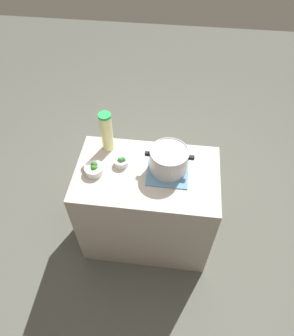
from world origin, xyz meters
TOP-DOWN VIEW (x-y plane):
  - ground_plane at (0.00, 0.00)m, footprint 8.00×8.00m
  - counter_slab at (0.00, 0.00)m, footprint 1.00×0.61m
  - dish_cloth at (0.14, 0.05)m, footprint 0.28×0.33m
  - cooking_pot at (0.14, 0.05)m, footprint 0.33×0.26m
  - lemonade_pitcher at (-0.31, 0.21)m, footprint 0.09×0.09m
  - broccoli_bowl_front at (-0.19, 0.05)m, footprint 0.10×0.10m
  - broccoli_bowl_center at (-0.36, -0.04)m, footprint 0.13×0.13m

SIDE VIEW (x-z plane):
  - ground_plane at x=0.00m, z-range 0.00..0.00m
  - counter_slab at x=0.00m, z-range 0.00..0.86m
  - dish_cloth at x=0.14m, z-range 0.86..0.86m
  - broccoli_bowl_front at x=-0.19m, z-range 0.85..0.92m
  - broccoli_bowl_center at x=-0.36m, z-range 0.85..0.93m
  - cooking_pot at x=0.14m, z-range 0.87..1.04m
  - lemonade_pitcher at x=-0.31m, z-range 0.86..1.17m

